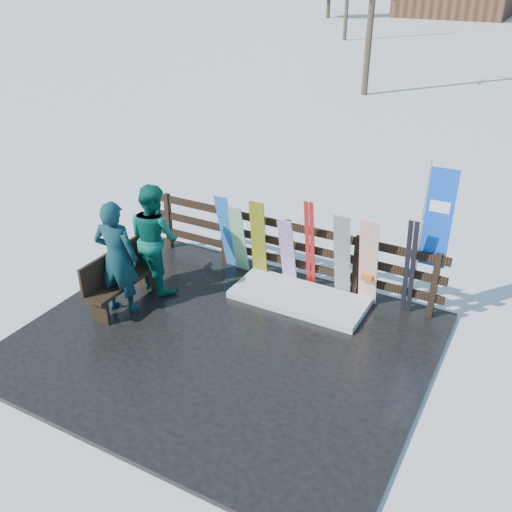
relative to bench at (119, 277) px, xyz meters
The scene contains 16 objects.
ground 2.15m from the bench, ahead, with size 700.00×700.00×0.00m, color white.
deck 2.14m from the bench, ahead, with size 6.00×5.00×0.08m, color black.
fence 2.94m from the bench, 45.34° to the left, with size 5.60×0.10×1.15m.
snow_patch 3.03m from the bench, 29.82° to the left, with size 2.29×1.00×0.12m, color white.
bench is the anchor object (origin of this frame).
snowboard_0 2.11m from the bench, 63.13° to the left, with size 0.26×0.03×1.57m, color #2E7CDA.
snowboard_1 2.23m from the bench, 57.40° to the left, with size 0.27×0.03×1.39m, color white.
snowboard_2 2.48m from the bench, 49.34° to the left, with size 0.28×0.03×1.52m, color yellow.
snowboard_3 2.87m from the bench, 40.67° to the left, with size 0.27×0.03×1.37m, color white.
snowboard_4 3.70m from the bench, 30.46° to the left, with size 0.28×0.03×1.65m, color black.
snowboard_5 4.09m from the bench, 27.27° to the left, with size 0.30×0.03×1.64m, color white.
ski_pair_a 3.24m from the bench, 37.08° to the left, with size 0.16×0.33×1.71m.
ski_pair_b 4.71m from the bench, 24.40° to the left, with size 0.17×0.31×1.74m.
rental_flag 5.10m from the bench, 25.45° to the left, with size 0.45×0.04×2.60m.
person_front 0.49m from the bench, 47.51° to the right, with size 0.71×0.46×1.93m, color #0E473C.
person_back 0.89m from the bench, 75.55° to the left, with size 0.93×0.73×1.92m, color #085D4C.
Camera 1 is at (3.85, -5.97, 5.32)m, focal length 40.00 mm.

